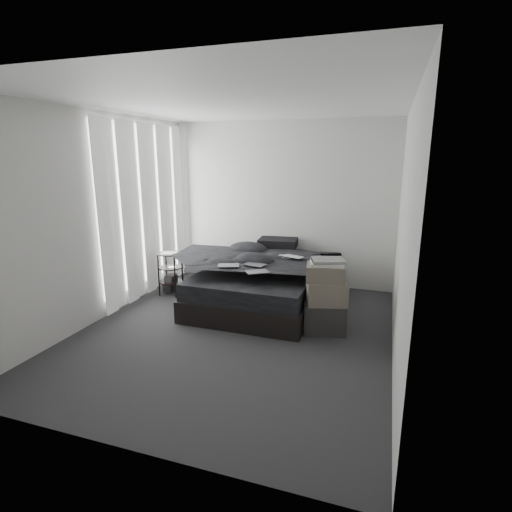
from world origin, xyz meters
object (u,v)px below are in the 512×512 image
(bed, at_px, (261,293))
(laptop, at_px, (289,252))
(box_lower, at_px, (324,317))
(side_stand, at_px, (171,274))

(bed, relative_size, laptop, 6.24)
(bed, bearing_deg, laptop, 7.50)
(box_lower, bearing_deg, side_stand, 166.32)
(bed, height_order, laptop, laptop)
(laptop, relative_size, box_lower, 0.69)
(laptop, relative_size, side_stand, 0.53)
(laptop, height_order, box_lower, laptop)
(laptop, xyz_separation_m, side_stand, (-1.81, -0.11, -0.45))
(side_stand, height_order, box_lower, side_stand)
(laptop, bearing_deg, box_lower, -30.12)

